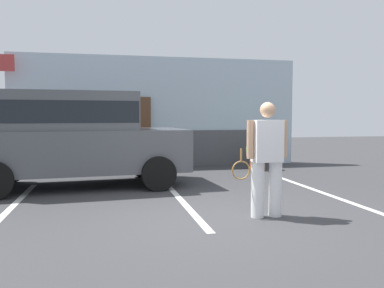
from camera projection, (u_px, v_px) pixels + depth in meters
ground_plane at (217, 219)px, 5.96m from camera, size 40.00×40.00×0.00m
parking_stripe_0 at (12, 207)px, 6.73m from camera, size 0.12×4.40×0.01m
parking_stripe_1 at (180, 199)px, 7.36m from camera, size 0.12×4.40×0.01m
parking_stripe_2 at (322, 192)px, 7.99m from camera, size 0.12×4.40×0.01m
house_frontage at (159, 115)px, 12.02m from camera, size 8.62×0.40×3.31m
parked_suv at (74, 134)px, 8.54m from camera, size 4.72×2.42×2.05m
tennis_player_man at (267, 158)px, 6.03m from camera, size 0.91×0.27×1.76m
potted_plant_by_porch at (258, 152)px, 11.35m from camera, size 0.69×0.69×0.91m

